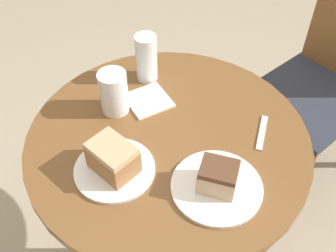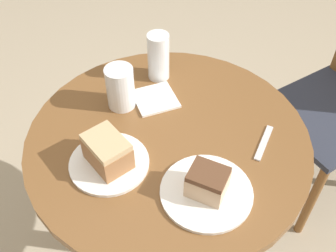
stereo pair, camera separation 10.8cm
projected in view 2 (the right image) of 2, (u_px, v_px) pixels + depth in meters
name	position (u px, v px, depth m)	size (l,w,h in m)	color
table	(168.00, 178.00, 1.26)	(0.80, 0.80, 0.75)	brown
plate_near	(206.00, 192.00, 0.97)	(0.23, 0.23, 0.01)	white
plate_far	(109.00, 163.00, 1.04)	(0.21, 0.21, 0.01)	white
cake_slice_near	(208.00, 182.00, 0.94)	(0.12, 0.11, 0.07)	beige
cake_slice_far	(107.00, 151.00, 1.00)	(0.12, 0.09, 0.09)	#9E6B42
glass_lemonade	(121.00, 89.00, 1.16)	(0.08, 0.08, 0.13)	beige
glass_water	(158.00, 59.00, 1.25)	(0.07, 0.07, 0.16)	silver
napkin_stack	(155.00, 99.00, 1.21)	(0.15, 0.15, 0.01)	white
spoon	(264.00, 143.00, 1.09)	(0.08, 0.13, 0.00)	silver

